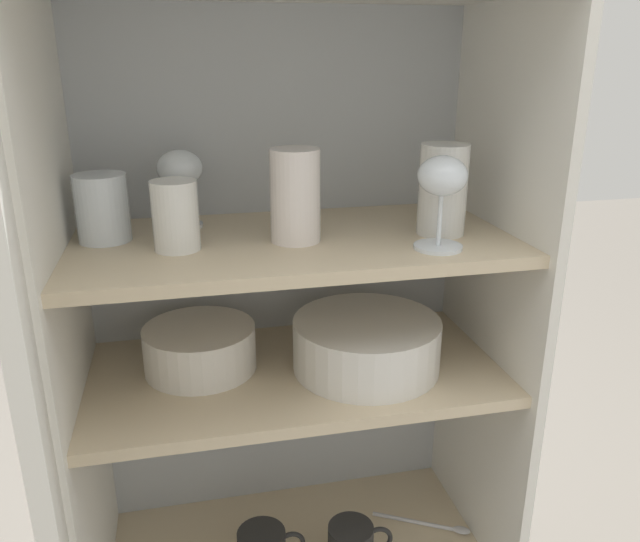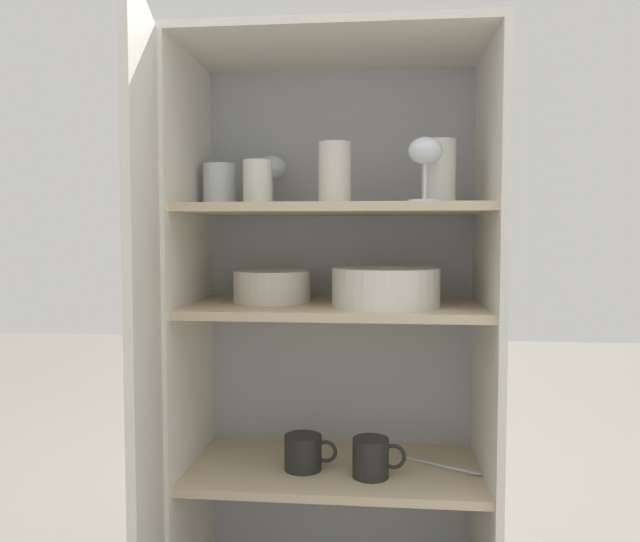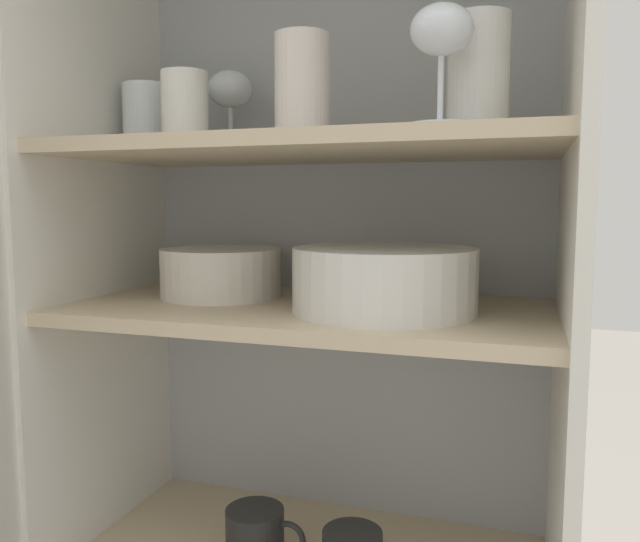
# 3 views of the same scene
# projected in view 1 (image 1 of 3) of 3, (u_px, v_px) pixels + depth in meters

# --- Properties ---
(cupboard_back_panel) EXTENTS (0.74, 0.02, 1.33)m
(cupboard_back_panel) POSITION_uv_depth(u_px,v_px,m) (279.00, 354.00, 1.28)
(cupboard_back_panel) COLOR #B2B7BC
(cupboard_back_panel) RESTS_ON ground_plane
(cupboard_side_left) EXTENTS (0.02, 0.39, 1.33)m
(cupboard_side_left) POSITION_uv_depth(u_px,v_px,m) (83.00, 426.00, 1.03)
(cupboard_side_left) COLOR white
(cupboard_side_left) RESTS_ON ground_plane
(cupboard_side_right) EXTENTS (0.02, 0.39, 1.33)m
(cupboard_side_right) POSITION_uv_depth(u_px,v_px,m) (482.00, 379.00, 1.18)
(cupboard_side_right) COLOR white
(cupboard_side_right) RESTS_ON ground_plane
(shelf_board_middle) EXTENTS (0.70, 0.36, 0.02)m
(shelf_board_middle) POSITION_uv_depth(u_px,v_px,m) (296.00, 373.00, 1.09)
(shelf_board_middle) COLOR beige
(shelf_board_upper) EXTENTS (0.70, 0.36, 0.02)m
(shelf_board_upper) POSITION_uv_depth(u_px,v_px,m) (294.00, 243.00, 1.01)
(shelf_board_upper) COLOR beige
(tumbler_glass_0) EXTENTS (0.08, 0.08, 0.15)m
(tumbler_glass_0) POSITION_uv_depth(u_px,v_px,m) (293.00, 196.00, 0.96)
(tumbler_glass_0) COLOR silver
(tumbler_glass_0) RESTS_ON shelf_board_upper
(tumbler_glass_1) EXTENTS (0.08, 0.08, 0.15)m
(tumbler_glass_1) POSITION_uv_depth(u_px,v_px,m) (443.00, 190.00, 1.00)
(tumbler_glass_1) COLOR white
(tumbler_glass_1) RESTS_ON shelf_board_upper
(tumbler_glass_2) EXTENTS (0.07, 0.07, 0.11)m
(tumbler_glass_2) POSITION_uv_depth(u_px,v_px,m) (176.00, 216.00, 0.93)
(tumbler_glass_2) COLOR white
(tumbler_glass_2) RESTS_ON shelf_board_upper
(tumbler_glass_3) EXTENTS (0.08, 0.08, 0.11)m
(tumbler_glass_3) POSITION_uv_depth(u_px,v_px,m) (102.00, 208.00, 0.97)
(tumbler_glass_3) COLOR white
(tumbler_glass_3) RESTS_ON shelf_board_upper
(wine_glass_0) EXTENTS (0.07, 0.07, 0.14)m
(wine_glass_0) POSITION_uv_depth(u_px,v_px,m) (442.00, 183.00, 0.91)
(wine_glass_0) COLOR white
(wine_glass_0) RESTS_ON shelf_board_upper
(wine_glass_1) EXTENTS (0.08, 0.08, 0.13)m
(wine_glass_1) POSITION_uv_depth(u_px,v_px,m) (180.00, 172.00, 1.03)
(wine_glass_1) COLOR white
(wine_glass_1) RESTS_ON shelf_board_upper
(plate_stack_white) EXTENTS (0.25, 0.25, 0.09)m
(plate_stack_white) POSITION_uv_depth(u_px,v_px,m) (366.00, 344.00, 1.07)
(plate_stack_white) COLOR silver
(plate_stack_white) RESTS_ON shelf_board_middle
(mixing_bowl_large) EXTENTS (0.19, 0.19, 0.08)m
(mixing_bowl_large) POSITION_uv_depth(u_px,v_px,m) (200.00, 346.00, 1.07)
(mixing_bowl_large) COLOR silver
(mixing_bowl_large) RESTS_ON shelf_board_middle
(serving_spoon) EXTENTS (0.18, 0.11, 0.01)m
(serving_spoon) POSITION_uv_depth(u_px,v_px,m) (429.00, 524.00, 1.27)
(serving_spoon) COLOR silver
(serving_spoon) RESTS_ON shelf_board_lower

